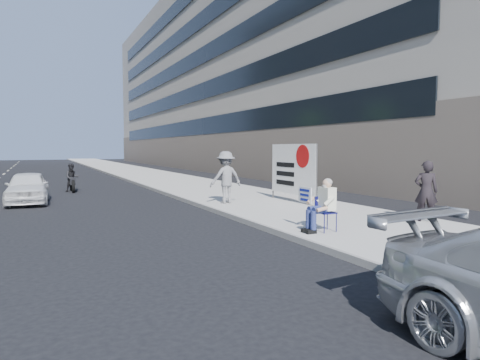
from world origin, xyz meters
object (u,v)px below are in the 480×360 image
protest_banner (293,169)px  white_sedan_near (28,187)px  jogger (226,177)px  seated_protester (322,202)px  motorcycle (72,179)px  pedestrian_woman (426,191)px

protest_banner → white_sedan_near: (-9.10, 5.20, -0.76)m
jogger → seated_protester: bearing=86.2°
white_sedan_near → motorcycle: (1.95, 4.12, -0.00)m
protest_banner → white_sedan_near: protest_banner is taller
motorcycle → protest_banner: bearing=-51.7°
white_sedan_near → pedestrian_woman: bearing=-43.1°
white_sedan_near → motorcycle: 4.56m
seated_protester → pedestrian_woman: pedestrian_woman is taller
jogger → pedestrian_woman: jogger is taller
jogger → motorcycle: 9.77m
pedestrian_woman → motorcycle: size_ratio=0.83×
seated_protester → protest_banner: size_ratio=0.43×
jogger → pedestrian_woman: bearing=116.5°
seated_protester → motorcycle: size_ratio=0.64×
seated_protester → pedestrian_woman: (3.51, -0.05, 0.13)m
seated_protester → jogger: jogger is taller
pedestrian_woman → white_sedan_near: 14.57m
white_sedan_near → jogger: bearing=-30.5°
motorcycle → white_sedan_near: bearing=-114.6°
protest_banner → motorcycle: 11.77m
jogger → protest_banner: (2.42, -0.79, 0.29)m
protest_banner → motorcycle: bearing=127.5°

